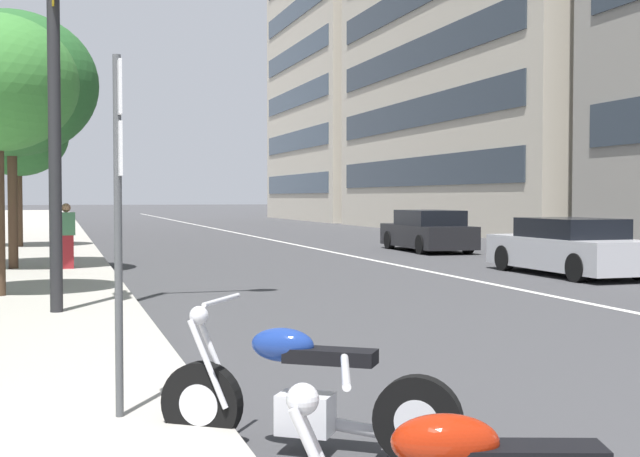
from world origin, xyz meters
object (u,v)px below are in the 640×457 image
car_lead_in_lane (428,232)px  street_tree_far_plaza (11,84)px  motorcycle_far_end_row (302,396)px  parking_sign_by_curb (119,191)px  pedestrian_on_plaza (66,236)px  car_following_behind (569,248)px  street_tree_mid_sidewalk (18,135)px

car_lead_in_lane → street_tree_far_plaza: 14.18m
motorcycle_far_end_row → street_tree_far_plaza: street_tree_far_plaza is taller
parking_sign_by_curb → pedestrian_on_plaza: (13.84, 0.26, -0.94)m
parking_sign_by_curb → pedestrian_on_plaza: 13.87m
pedestrian_on_plaza → car_following_behind: bearing=-107.3°
parking_sign_by_curb → street_tree_mid_sidewalk: street_tree_mid_sidewalk is taller
car_lead_in_lane → street_tree_mid_sidewalk: bearing=74.4°
motorcycle_far_end_row → pedestrian_on_plaza: 14.75m
car_lead_in_lane → street_tree_mid_sidewalk: size_ratio=0.88×
car_following_behind → street_tree_far_plaza: street_tree_far_plaza is taller
street_tree_far_plaza → car_following_behind: bearing=-107.5°
motorcycle_far_end_row → car_lead_in_lane: size_ratio=0.42×
street_tree_far_plaza → pedestrian_on_plaza: (-0.37, -1.17, -3.50)m
motorcycle_far_end_row → car_lead_in_lane: (20.03, -10.12, 0.25)m
street_tree_far_plaza → motorcycle_far_end_row: bearing=-170.1°
pedestrian_on_plaza → car_lead_in_lane: bearing=-65.0°
parking_sign_by_curb → street_tree_far_plaza: (14.21, 1.44, 2.56)m
car_following_behind → street_tree_far_plaza: size_ratio=0.76×
pedestrian_on_plaza → parking_sign_by_curb: bearing=-178.8°
motorcycle_far_end_row → street_tree_far_plaza: bearing=-45.7°
motorcycle_far_end_row → parking_sign_by_curb: bearing=-0.4°
parking_sign_by_curb → car_following_behind: bearing=-46.2°
street_tree_far_plaza → street_tree_mid_sidewalk: (9.09, 0.24, -0.53)m
motorcycle_far_end_row → street_tree_mid_sidewalk: 24.54m
motorcycle_far_end_row → parking_sign_by_curb: 2.04m
car_lead_in_lane → pedestrian_on_plaza: (-5.36, 11.56, 0.25)m
car_lead_in_lane → pedestrian_on_plaza: 12.75m
car_following_behind → pedestrian_on_plaza: bearing=71.9°
parking_sign_by_curb → motorcycle_far_end_row: bearing=-124.9°
parking_sign_by_curb → street_tree_mid_sidewalk: bearing=4.1°
car_following_behind → street_tree_far_plaza: 13.39m
parking_sign_by_curb → car_lead_in_lane: bearing=-30.5°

